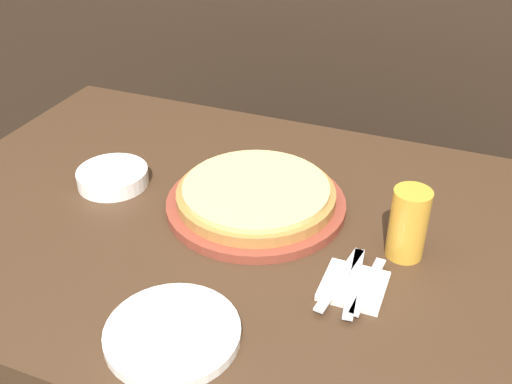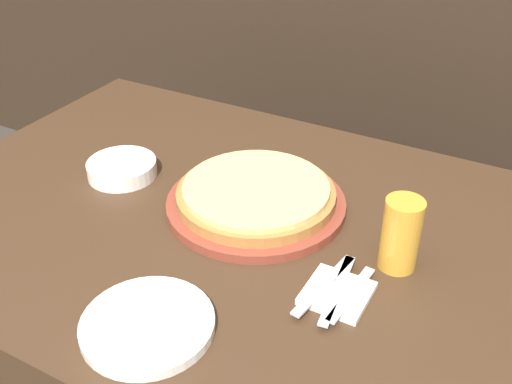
{
  "view_description": "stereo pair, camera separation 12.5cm",
  "coord_description": "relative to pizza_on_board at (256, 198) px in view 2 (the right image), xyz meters",
  "views": [
    {
      "loc": [
        0.38,
        -0.92,
        1.46
      ],
      "look_at": [
        -0.01,
        0.06,
        0.78
      ],
      "focal_mm": 42.0,
      "sensor_mm": 36.0,
      "label": 1
    },
    {
      "loc": [
        0.5,
        -0.86,
        1.46
      ],
      "look_at": [
        -0.01,
        0.06,
        0.78
      ],
      "focal_mm": 42.0,
      "sensor_mm": 36.0,
      "label": 2
    }
  ],
  "objects": [
    {
      "name": "dinner_plate",
      "position": [
        0.01,
        -0.39,
        -0.02
      ],
      "size": [
        0.22,
        0.22,
        0.02
      ],
      "color": "white",
      "rests_on": "dining_table"
    },
    {
      "name": "spoon",
      "position": [
        0.28,
        -0.17,
        -0.01
      ],
      "size": [
        0.03,
        0.16,
        0.0
      ],
      "color": "silver",
      "rests_on": "napkin_stack"
    },
    {
      "name": "pizza_on_board",
      "position": [
        0.0,
        0.0,
        0.0
      ],
      "size": [
        0.38,
        0.38,
        0.06
      ],
      "color": "brown",
      "rests_on": "dining_table"
    },
    {
      "name": "fork",
      "position": [
        0.23,
        -0.17,
        -0.01
      ],
      "size": [
        0.04,
        0.19,
        0.0
      ],
      "color": "silver",
      "rests_on": "napkin_stack"
    },
    {
      "name": "dinner_knife",
      "position": [
        0.25,
        -0.17,
        -0.01
      ],
      "size": [
        0.04,
        0.19,
        0.0
      ],
      "color": "silver",
      "rests_on": "napkin_stack"
    },
    {
      "name": "napkin_stack",
      "position": [
        0.25,
        -0.17,
        -0.02
      ],
      "size": [
        0.11,
        0.11,
        0.01
      ],
      "color": "white",
      "rests_on": "dining_table"
    },
    {
      "name": "side_bowl",
      "position": [
        -0.33,
        -0.03,
        -0.01
      ],
      "size": [
        0.16,
        0.16,
        0.04
      ],
      "color": "white",
      "rests_on": "dining_table"
    },
    {
      "name": "dining_table",
      "position": [
        0.01,
        -0.06,
        -0.39
      ],
      "size": [
        1.46,
        0.96,
        0.74
      ],
      "color": "#3D2819",
      "rests_on": "ground_plane"
    },
    {
      "name": "beer_glass",
      "position": [
        0.32,
        -0.04,
        0.05
      ],
      "size": [
        0.07,
        0.07,
        0.14
      ],
      "color": "gold",
      "rests_on": "dining_table"
    }
  ]
}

